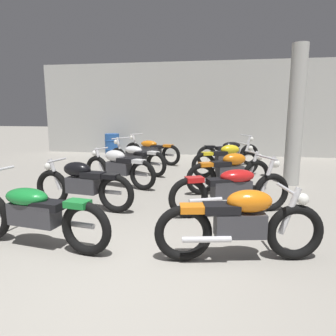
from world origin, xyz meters
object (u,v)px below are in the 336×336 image
Objects in this scene: motorcycle_left_row_4 at (151,150)px; oil_drum at (112,145)px; motorcycle_right_row_1 at (232,188)px; motorcycle_right_row_2 at (230,171)px; motorcycle_left_row_1 at (82,184)px; motorcycle_left_row_3 at (136,157)px; motorcycle_left_row_0 at (34,213)px; motorcycle_right_row_4 at (229,152)px; motorcycle_right_row_3 at (227,159)px; support_pillar at (295,116)px; motorcycle_right_row_0 at (241,223)px; motorcycle_left_row_2 at (118,167)px.

oil_drum is at bearing 139.46° from motorcycle_left_row_4.
motorcycle_right_row_2 is at bearing 89.85° from motorcycle_right_row_1.
motorcycle_left_row_1 and motorcycle_right_row_2 have the same top height.
motorcycle_left_row_3 is 1.07× the size of motorcycle_right_row_2.
motorcycle_left_row_1 is 2.60m from motorcycle_right_row_1.
motorcycle_right_row_1 reaches higher than motorcycle_left_row_1.
motorcycle_left_row_1 is 1.01× the size of motorcycle_left_row_3.
motorcycle_left_row_0 and motorcycle_right_row_4 have the same top height.
motorcycle_right_row_3 is 5.52m from oil_drum.
motorcycle_right_row_1 is 3.13m from motorcycle_right_row_3.
motorcycle_left_row_1 is at bearing -147.50° from support_pillar.
motorcycle_right_row_0 is at bearing -109.06° from support_pillar.
support_pillar is 1.65× the size of motorcycle_left_row_3.
support_pillar is 7.24m from oil_drum.
motorcycle_right_row_3 is (2.46, 1.59, 0.00)m from motorcycle_left_row_2.
motorcycle_right_row_4 reaches higher than oil_drum.
motorcycle_left_row_4 reaches higher than motorcycle_left_row_2.
motorcycle_left_row_1 is 3.06m from motorcycle_right_row_2.
motorcycle_right_row_4 is (0.01, 6.45, -0.01)m from motorcycle_right_row_0.
motorcycle_right_row_2 is (2.51, -0.09, 0.00)m from motorcycle_left_row_2.
motorcycle_left_row_0 is at bearing -145.62° from motorcycle_right_row_1.
motorcycle_right_row_4 is at bearing -0.54° from motorcycle_left_row_4.
motorcycle_right_row_2 is 3.33m from motorcycle_right_row_4.
oil_drum is at bearing 142.70° from motorcycle_right_row_3.
motorcycle_right_row_1 is (2.54, -3.13, 0.00)m from motorcycle_left_row_3.
motorcycle_right_row_1 is (2.53, 1.73, 0.00)m from motorcycle_left_row_0.
oil_drum is at bearing 118.79° from motorcycle_right_row_0.
motorcycle_left_row_2 is (-3.97, -0.88, -1.14)m from support_pillar.
motorcycle_left_row_0 is at bearing -111.58° from motorcycle_right_row_4.
motorcycle_right_row_1 is at bearing -31.61° from motorcycle_left_row_2.
motorcycle_right_row_0 is (2.58, -4.79, 0.01)m from motorcycle_left_row_3.
motorcycle_left_row_3 reaches higher than motorcycle_right_row_2.
oil_drum is (-1.92, 4.93, -0.03)m from motorcycle_left_row_2.
motorcycle_left_row_3 is at bearing -60.54° from oil_drum.
motorcycle_left_row_0 is 4.07m from motorcycle_right_row_2.
motorcycle_right_row_3 is at bearing -34.50° from motorcycle_left_row_4.
motorcycle_left_row_2 is at bearing -68.69° from oil_drum.
support_pillar reaches higher than motorcycle_left_row_4.
motorcycle_left_row_0 is 2.57m from motorcycle_right_row_0.
motorcycle_left_row_3 is at bearing 91.16° from motorcycle_left_row_2.
support_pillar reaches higher than motorcycle_right_row_2.
motorcycle_left_row_2 is at bearing -167.42° from support_pillar.
motorcycle_left_row_4 reaches higher than oil_drum.
support_pillar is at bearing -25.13° from motorcycle_right_row_3.
motorcycle_left_row_3 is 1.68m from motorcycle_left_row_4.
motorcycle_left_row_3 is 0.99× the size of motorcycle_right_row_0.
support_pillar is 1.64× the size of motorcycle_right_row_0.
motorcycle_left_row_3 is 0.95× the size of motorcycle_right_row_1.
motorcycle_right_row_0 is 1.08× the size of motorcycle_right_row_3.
motorcycle_right_row_2 is (-1.46, -0.97, -1.14)m from support_pillar.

